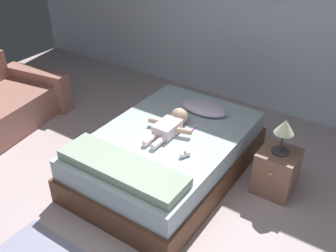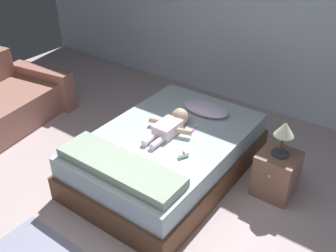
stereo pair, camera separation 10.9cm
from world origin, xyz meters
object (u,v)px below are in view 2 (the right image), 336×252
at_px(toothbrush, 194,129).
at_px(baby_bottle, 184,155).
at_px(pillow, 205,109).
at_px(lamp, 284,132).
at_px(bed, 168,154).
at_px(baby, 171,125).
at_px(nightstand, 276,174).

height_order(toothbrush, baby_bottle, baby_bottle).
relative_size(pillow, lamp, 1.49).
bearing_deg(lamp, bed, -160.54).
xyz_separation_m(bed, baby, (-0.02, 0.08, 0.31)).
distance_m(bed, pillow, 0.67).
bearing_deg(lamp, toothbrush, -170.93).
relative_size(baby, nightstand, 1.37).
distance_m(toothbrush, nightstand, 0.92).
xyz_separation_m(bed, pillow, (0.08, 0.59, 0.30)).
relative_size(baby, lamp, 1.77).
bearing_deg(toothbrush, baby, -141.45).
distance_m(toothbrush, lamp, 0.91).
relative_size(lamp, baby_bottle, 3.42).
relative_size(nightstand, baby_bottle, 4.44).
height_order(baby, baby_bottle, baby).
distance_m(nightstand, baby_bottle, 0.95).
distance_m(pillow, lamp, 1.00).
bearing_deg(baby_bottle, lamp, 40.14).
height_order(nightstand, lamp, lamp).
height_order(bed, nightstand, bed).
xyz_separation_m(bed, toothbrush, (0.17, 0.23, 0.25)).
height_order(toothbrush, lamp, lamp).
relative_size(baby, baby_bottle, 6.06).
distance_m(bed, toothbrush, 0.38).
xyz_separation_m(pillow, baby, (-0.10, -0.52, 0.01)).
bearing_deg(toothbrush, baby_bottle, -69.19).
xyz_separation_m(baby, baby_bottle, (0.36, -0.30, -0.04)).
bearing_deg(nightstand, lamp, 90.00).
distance_m(bed, lamp, 1.20).
height_order(pillow, toothbrush, pillow).
distance_m(lamp, baby_bottle, 0.93).
relative_size(nightstand, lamp, 1.30).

